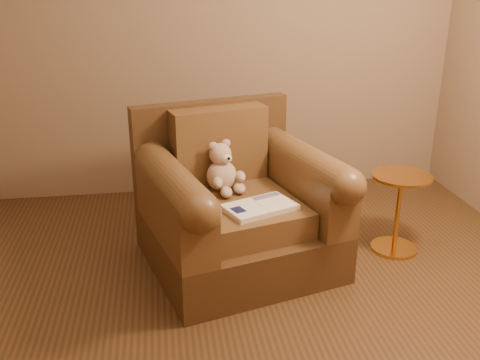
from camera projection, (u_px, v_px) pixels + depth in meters
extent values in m
plane|color=#4B321A|center=(259.00, 322.00, 2.91)|extent=(4.00, 4.00, 0.00)
cube|color=#8B7155|center=(215.00, 30.00, 4.27)|extent=(4.00, 0.02, 2.70)
cube|color=#462E17|center=(239.00, 242.00, 3.45)|extent=(1.33, 1.29, 0.31)
cube|color=#462E17|center=(212.00, 149.00, 3.67)|extent=(1.08, 0.39, 0.68)
cube|color=brown|center=(242.00, 212.00, 3.32)|extent=(0.81, 0.90, 0.16)
cube|color=brown|center=(219.00, 145.00, 3.52)|extent=(0.66, 0.33, 0.49)
cube|color=brown|center=(174.00, 210.00, 3.12)|extent=(0.45, 0.95, 0.35)
cube|color=brown|center=(304.00, 187.00, 3.45)|extent=(0.45, 0.95, 0.35)
cylinder|color=brown|center=(173.00, 182.00, 3.06)|extent=(0.45, 0.95, 0.22)
cylinder|color=brown|center=(305.00, 162.00, 3.39)|extent=(0.45, 0.95, 0.22)
ellipsoid|color=tan|center=(222.00, 176.00, 3.41)|extent=(0.19, 0.17, 0.20)
sphere|color=tan|center=(220.00, 154.00, 3.37)|extent=(0.14, 0.14, 0.14)
ellipsoid|color=tan|center=(213.00, 146.00, 3.33)|extent=(0.06, 0.03, 0.06)
ellipsoid|color=tan|center=(226.00, 143.00, 3.38)|extent=(0.06, 0.03, 0.06)
ellipsoid|color=beige|center=(227.00, 159.00, 3.33)|extent=(0.07, 0.04, 0.06)
sphere|color=black|center=(229.00, 159.00, 3.31)|extent=(0.02, 0.02, 0.02)
ellipsoid|color=tan|center=(218.00, 183.00, 3.30)|extent=(0.06, 0.13, 0.06)
ellipsoid|color=tan|center=(241.00, 176.00, 3.41)|extent=(0.06, 0.13, 0.06)
ellipsoid|color=tan|center=(226.00, 192.00, 3.32)|extent=(0.08, 0.13, 0.06)
ellipsoid|color=tan|center=(239.00, 188.00, 3.38)|extent=(0.08, 0.13, 0.06)
cube|color=beige|center=(260.00, 207.00, 3.15)|extent=(0.47, 0.38, 0.03)
cube|color=white|center=(245.00, 208.00, 3.09)|extent=(0.28, 0.30, 0.00)
cube|color=white|center=(274.00, 201.00, 3.19)|extent=(0.28, 0.30, 0.00)
cube|color=beige|center=(260.00, 205.00, 3.14)|extent=(0.10, 0.23, 0.00)
cube|color=#0F1638|center=(238.00, 210.00, 3.07)|extent=(0.09, 0.11, 0.00)
cube|color=slate|center=(266.00, 196.00, 3.26)|extent=(0.19, 0.12, 0.00)
cylinder|color=gold|center=(394.00, 248.00, 3.67)|extent=(0.31, 0.31, 0.02)
cylinder|color=gold|center=(398.00, 213.00, 3.57)|extent=(0.03, 0.03, 0.51)
cylinder|color=gold|center=(402.00, 176.00, 3.48)|extent=(0.39, 0.39, 0.02)
cylinder|color=gold|center=(402.00, 178.00, 3.48)|extent=(0.03, 0.03, 0.02)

